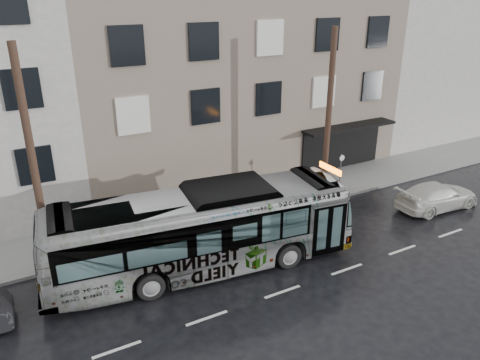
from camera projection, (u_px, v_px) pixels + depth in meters
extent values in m
plane|color=black|center=(250.00, 261.00, 19.94)|extent=(120.00, 120.00, 0.00)
cube|color=gray|center=(202.00, 215.00, 23.88)|extent=(90.00, 3.60, 0.15)
cube|color=#796A5D|center=(219.00, 76.00, 30.38)|extent=(20.00, 12.00, 11.00)
cube|color=beige|center=(424.00, 51.00, 38.72)|extent=(18.00, 12.00, 12.00)
cylinder|color=#432C21|center=(328.00, 119.00, 23.77)|extent=(0.30, 0.30, 9.00)
cylinder|color=#432C21|center=(33.00, 165.00, 17.49)|extent=(0.30, 0.30, 9.00)
cylinder|color=slate|center=(340.00, 175.00, 25.51)|extent=(0.06, 0.06, 2.40)
imported|color=#B2B2B2|center=(202.00, 230.00, 18.82)|extent=(12.84, 4.47, 3.50)
imported|color=silver|center=(437.00, 196.00, 24.55)|extent=(4.84, 2.18, 1.38)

